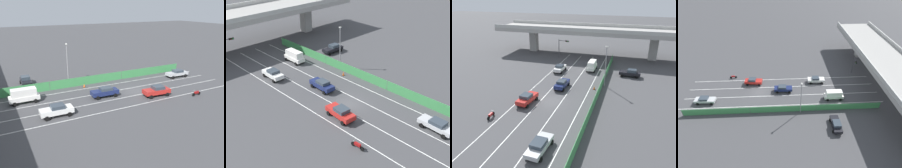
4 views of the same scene
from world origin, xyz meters
The scene contains 17 objects.
ground_plane centered at (0.00, 0.00, 0.00)m, with size 300.00×300.00×0.00m, color #424244.
lane_line_left_edge centered at (-5.32, 5.96, 0.00)m, with size 0.14×47.92×0.01m, color silver.
lane_line_mid_left centered at (-1.77, 5.96, 0.00)m, with size 0.14×47.92×0.01m, color silver.
lane_line_mid_right centered at (1.77, 5.96, 0.00)m, with size 0.14×47.92×0.01m, color silver.
lane_line_right_edge centered at (5.32, 5.96, 0.00)m, with size 0.14×47.92×0.01m, color silver.
elevated_overpass centered at (0.00, 31.92, 6.77)m, with size 55.11×11.44×8.45m.
green_fence centered at (7.41, 5.96, 0.81)m, with size 0.10×44.02×1.63m.
car_sedan_navy centered at (0.03, 6.09, 0.91)m, with size 2.12×4.61×1.63m.
car_van_white centered at (3.59, 18.20, 1.28)m, with size 1.95×4.52×2.29m.
car_sedan_silver centered at (3.30, -12.40, 0.85)m, with size 2.16×4.77×1.52m.
car_sedan_red centered at (-3.56, -1.75, 0.93)m, with size 2.36×4.68×1.71m.
car_sedan_white centered at (-3.40, 15.06, 0.90)m, with size 2.08×4.50×1.63m.
motorcycle centered at (-6.61, -7.67, 0.46)m, with size 0.60×1.95×0.93m.
parked_sedan_dark centered at (12.44, 16.55, 0.91)m, with size 4.56×2.04×1.68m.
traffic_light centered at (-6.41, 26.10, 3.69)m, with size 3.06×0.81×5.21m.
street_lamp centered at (7.74, 9.75, 4.80)m, with size 0.60×0.36×8.03m.
traffic_cone centered at (6.16, 7.30, 0.33)m, with size 0.47×0.47×0.70m.
Camera 3 is at (12.43, -31.70, 17.50)m, focal length 35.65 mm.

